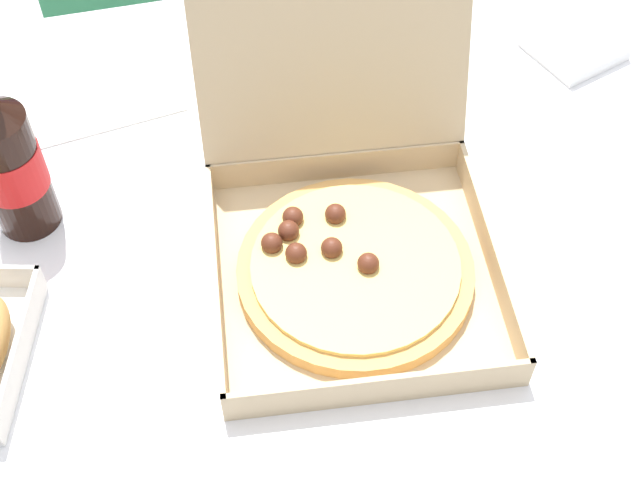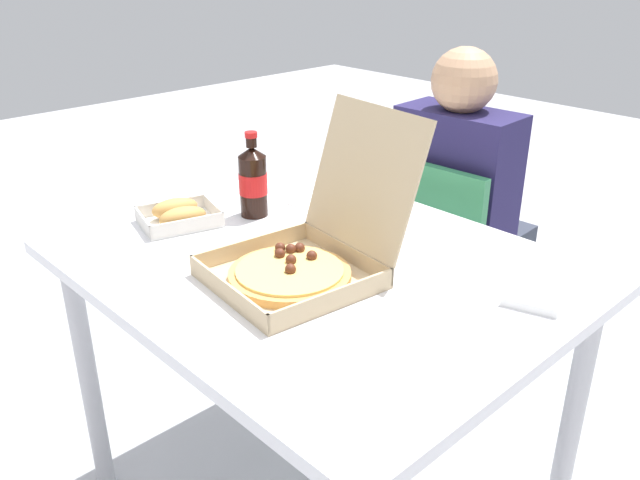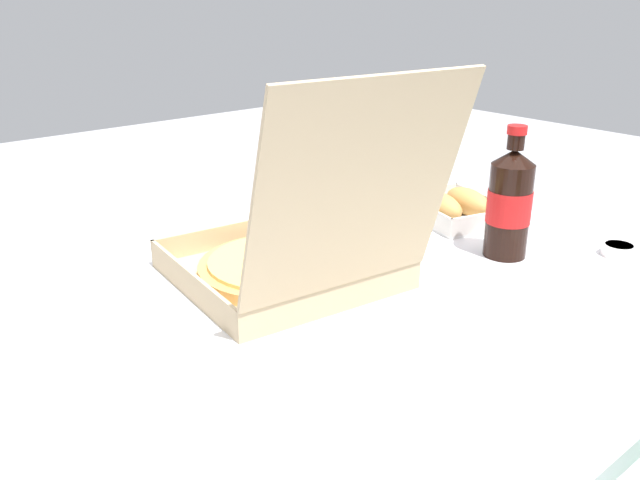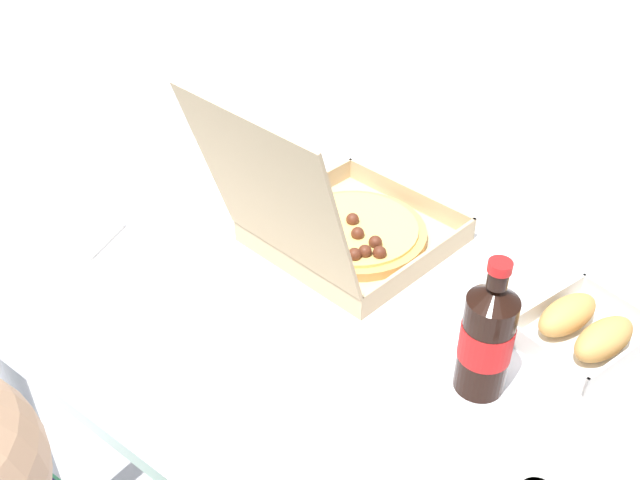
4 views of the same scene
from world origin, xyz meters
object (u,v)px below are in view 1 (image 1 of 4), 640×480
Objects in this scene: cola_bottle at (9,163)px; chair at (161,52)px; pizza_box_open at (349,225)px; napkin_pile at (574,46)px; paper_menu at (95,94)px.

chair is at bearing 72.60° from cola_bottle.
pizza_box_open is 3.98× the size of napkin_pile.
pizza_box_open is at bearing -60.65° from paper_menu.
pizza_box_open is (0.16, -0.76, 0.33)m from chair.
cola_bottle reaches higher than napkin_pile.
pizza_box_open is 0.38m from cola_bottle.
chair is at bearing 68.17° from paper_menu.
napkin_pile is (0.65, -0.07, 0.01)m from paper_menu.
pizza_box_open is 1.96× the size of cola_bottle.
napkin_pile reaches higher than paper_menu.
paper_menu is at bearing -103.76° from chair.
chair reaches higher than napkin_pile.
cola_bottle is at bearing -170.43° from napkin_pile.
napkin_pile is (0.75, 0.13, -0.08)m from cola_bottle.
paper_menu is at bearing 65.35° from cola_bottle.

